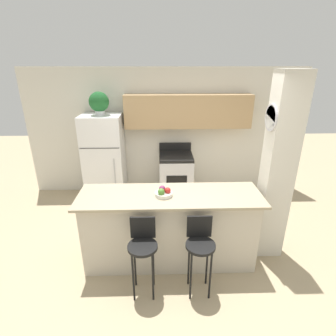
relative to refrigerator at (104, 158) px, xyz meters
name	(u,v)px	position (x,y,z in m)	size (l,w,h in m)	color
ground_plane	(170,259)	(1.23, -1.92, -0.86)	(14.00, 14.00, 0.00)	tan
wall_back	(174,125)	(1.38, 0.30, 0.59)	(5.60, 0.38, 2.55)	silver
pillar_right	(277,170)	(2.66, -1.75, 0.43)	(0.38, 0.33, 2.55)	silver
counter_bar	(170,228)	(1.23, -1.92, -0.33)	(2.37, 0.71, 1.03)	beige
refrigerator	(104,158)	(0.00, 0.00, 0.00)	(0.76, 0.65, 1.71)	white
stove_range	(176,176)	(1.42, 0.00, -0.39)	(0.66, 0.66, 1.07)	silver
bar_stool_left	(143,247)	(0.90, -2.45, -0.21)	(0.34, 0.34, 0.97)	black
bar_stool_right	(200,245)	(1.56, -2.45, -0.21)	(0.34, 0.34, 0.97)	black
potted_plant_on_fridge	(99,102)	(0.00, 0.00, 1.08)	(0.36, 0.36, 0.42)	silver
fruit_bowl	(164,193)	(1.15, -1.95, 0.23)	(0.22, 0.22, 0.12)	silver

